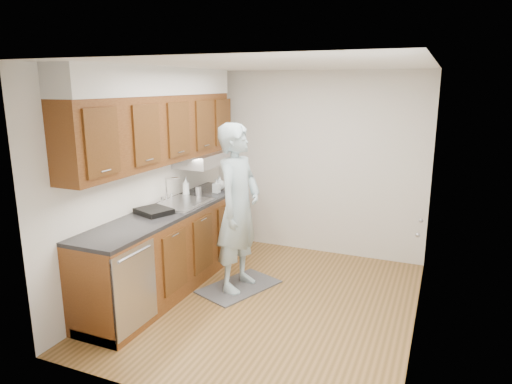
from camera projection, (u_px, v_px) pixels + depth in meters
floor at (269, 302)px, 4.98m from camera, size 3.50×3.50×0.00m
ceiling at (271, 65)px, 4.40m from camera, size 3.50×3.50×0.00m
wall_left at (148, 179)px, 5.25m from camera, size 0.02×3.50×2.50m
wall_right at (424, 206)px, 4.12m from camera, size 0.02×3.50×2.50m
wall_back at (316, 164)px, 6.26m from camera, size 3.00×0.02×2.50m
counter at (173, 245)px, 5.31m from camera, size 0.64×2.80×1.30m
upper_cabinets at (160, 118)px, 5.07m from camera, size 0.47×2.80×1.21m
closet_door at (423, 220)px, 4.45m from camera, size 0.02×1.22×2.05m
floor_mat at (239, 287)px, 5.34m from camera, size 0.85×1.06×0.02m
person at (238, 197)px, 5.08m from camera, size 0.55×0.79×2.15m
soap_bottle_a at (186, 187)px, 5.75m from camera, size 0.12×0.12×0.24m
soap_bottle_b at (216, 186)px, 5.92m from camera, size 0.09×0.09×0.18m
soap_bottle_c at (219, 183)px, 6.09m from camera, size 0.21×0.21×0.19m
steel_can at (199, 192)px, 5.70m from camera, size 0.08×0.08×0.13m
dish_rack at (154, 211)px, 4.98m from camera, size 0.45×0.41×0.06m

